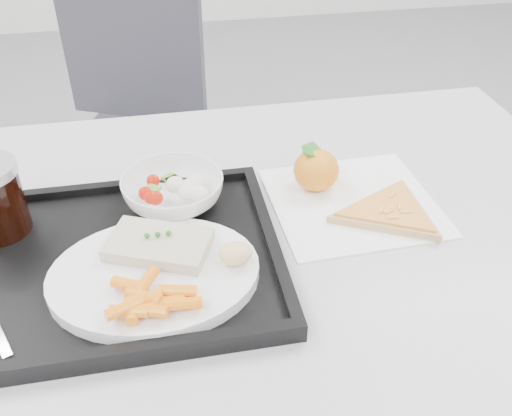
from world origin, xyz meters
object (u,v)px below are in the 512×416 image
at_px(table, 236,266).
at_px(salad_bowl, 173,191).
at_px(tray, 113,262).
at_px(tangerine, 316,170).
at_px(dinner_plate, 155,275).
at_px(pizza_slice, 390,212).
at_px(chair, 139,112).

distance_m(table, salad_bowl, 0.15).
xyz_separation_m(tray, salad_bowl, (0.09, 0.11, 0.03)).
xyz_separation_m(table, salad_bowl, (-0.08, 0.07, 0.11)).
bearing_deg(tray, tangerine, 22.49).
relative_size(table, tangerine, 16.36).
distance_m(table, tangerine, 0.20).
xyz_separation_m(dinner_plate, pizza_slice, (0.35, 0.09, -0.01)).
bearing_deg(tray, salad_bowl, 50.43).
bearing_deg(salad_bowl, tangerine, 5.41).
bearing_deg(tangerine, chair, 110.90).
distance_m(table, dinner_plate, 0.18).
bearing_deg(chair, pizza_slice, -66.07).
bearing_deg(dinner_plate, salad_bowl, 77.29).
relative_size(chair, tangerine, 12.68).
distance_m(chair, pizza_slice, 0.96).
relative_size(tray, dinner_plate, 1.67).
bearing_deg(tangerine, pizza_slice, -47.00).
distance_m(salad_bowl, pizza_slice, 0.33).
xyz_separation_m(tray, dinner_plate, (0.06, -0.05, 0.02)).
xyz_separation_m(tangerine, pizza_slice, (0.09, -0.10, -0.02)).
height_order(table, tray, tray).
xyz_separation_m(table, chair, (-0.14, 0.85, -0.15)).
bearing_deg(salad_bowl, table, -38.50).
xyz_separation_m(chair, tangerine, (0.29, -0.76, 0.25)).
height_order(tray, tangerine, tangerine).
relative_size(salad_bowl, tangerine, 2.07).
height_order(salad_bowl, tangerine, tangerine).
bearing_deg(chair, dinner_plate, -88.47).
distance_m(chair, salad_bowl, 0.82).
bearing_deg(tray, dinner_plate, -43.13).
distance_m(tangerine, pizza_slice, 0.13).
relative_size(chair, pizza_slice, 4.65).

